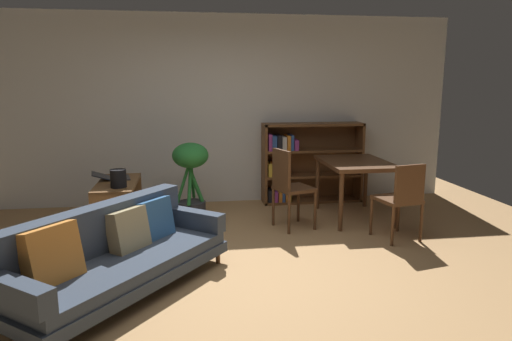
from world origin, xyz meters
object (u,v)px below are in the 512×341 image
at_px(fabric_couch, 114,253).
at_px(dining_chair_far, 289,184).
at_px(bookshelf, 304,163).
at_px(open_laptop, 113,177).
at_px(desk_speaker, 118,178).
at_px(potted_floor_plant, 191,174).
at_px(dining_table, 355,168).
at_px(dining_chair_near, 401,197).
at_px(media_console, 119,206).

distance_m(fabric_couch, dining_chair_far, 2.34).
height_order(fabric_couch, bookshelf, bookshelf).
xyz_separation_m(fabric_couch, open_laptop, (-0.28, 1.90, 0.27)).
bearing_deg(desk_speaker, open_laptop, 106.03).
distance_m(fabric_couch, bookshelf, 3.57).
distance_m(fabric_couch, potted_floor_plant, 2.05).
xyz_separation_m(dining_table, dining_chair_near, (0.20, -0.92, -0.16)).
bearing_deg(potted_floor_plant, open_laptop, -178.57).
relative_size(fabric_couch, potted_floor_plant, 2.03).
xyz_separation_m(potted_floor_plant, dining_chair_near, (2.30, -1.08, -0.11)).
relative_size(media_console, dining_chair_near, 1.17).
bearing_deg(dining_chair_far, dining_chair_near, -27.84).
height_order(open_laptop, desk_speaker, desk_speaker).
bearing_deg(open_laptop, potted_floor_plant, 1.43).
bearing_deg(desk_speaker, media_console, 101.88).
xyz_separation_m(open_laptop, bookshelf, (2.61, 0.80, -0.03)).
bearing_deg(media_console, fabric_couch, -83.12).
xyz_separation_m(desk_speaker, dining_chair_far, (1.97, 0.02, -0.14)).
relative_size(fabric_couch, open_laptop, 4.17).
bearing_deg(bookshelf, dining_chair_near, -71.04).
height_order(desk_speaker, bookshelf, bookshelf).
bearing_deg(bookshelf, dining_chair_far, -111.96).
relative_size(potted_floor_plant, bookshelf, 0.69).
bearing_deg(media_console, dining_table, 0.89).
relative_size(potted_floor_plant, dining_chair_far, 1.04).
bearing_deg(potted_floor_plant, bookshelf, 25.00).
bearing_deg(dining_table, dining_chair_near, -77.99).
distance_m(desk_speaker, potted_floor_plant, 0.96).
relative_size(dining_table, dining_chair_near, 1.25).
bearing_deg(dining_chair_near, bookshelf, 108.96).
bearing_deg(dining_chair_far, open_laptop, 167.95).
bearing_deg(bookshelf, potted_floor_plant, -155.00).
height_order(dining_chair_far, bookshelf, bookshelf).
height_order(desk_speaker, dining_table, desk_speaker).
height_order(media_console, bookshelf, bookshelf).
relative_size(media_console, bookshelf, 0.71).
bearing_deg(fabric_couch, media_console, 96.88).
distance_m(dining_table, bookshelf, 1.04).
distance_m(open_laptop, potted_floor_plant, 0.95).
bearing_deg(desk_speaker, fabric_couch, -84.16).
height_order(desk_speaker, dining_chair_far, dining_chair_far).
distance_m(dining_chair_near, dining_chair_far, 1.29).
height_order(potted_floor_plant, bookshelf, bookshelf).
relative_size(dining_chair_far, bookshelf, 0.67).
distance_m(potted_floor_plant, dining_chair_far, 1.26).
distance_m(media_console, dining_chair_far, 2.07).
xyz_separation_m(fabric_couch, dining_table, (2.77, 1.76, 0.33)).
relative_size(fabric_couch, desk_speaker, 10.02).
relative_size(open_laptop, potted_floor_plant, 0.49).
bearing_deg(bookshelf, dining_table, -64.73).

